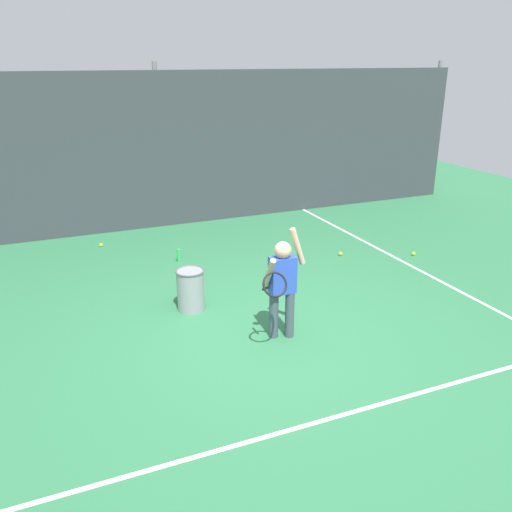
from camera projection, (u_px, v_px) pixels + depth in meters
The scene contains 13 objects.
ground_plane at pixel (270, 341), 6.38m from camera, with size 20.00×20.00×0.00m, color #2D7247.
court_line_baseline at pixel (339, 416), 5.04m from camera, with size 9.00×0.05×0.00m, color white.
court_line_sideline at pixel (424, 273), 8.39m from camera, with size 0.05×9.00×0.00m, color white.
back_fence_windscreen at pixel (160, 152), 10.26m from camera, with size 13.45×0.08×2.95m, color #383D42.
fence_post_1 at pixel (159, 147), 10.28m from camera, with size 0.09×0.09×3.10m, color slate.
fence_post_2 at pixel (433, 130), 12.70m from camera, with size 0.09×0.09×3.10m, color slate.
tennis_player at pixel (282, 282), 6.21m from camera, with size 0.72×0.58×1.35m.
ball_hopper at pixel (191, 289), 7.08m from camera, with size 0.38×0.38×0.56m.
water_bottle at pixel (179, 256), 8.81m from camera, with size 0.07×0.07×0.22m, color green.
tennis_ball_1 at pixel (414, 254), 9.12m from camera, with size 0.07×0.07×0.07m, color #CCE033.
tennis_ball_2 at pixel (101, 245), 9.54m from camera, with size 0.07×0.07×0.07m, color #CCE033.
tennis_ball_4 at pixel (341, 254), 9.12m from camera, with size 0.07×0.07×0.07m, color #CCE033.
tennis_ball_5 at pixel (201, 291), 7.64m from camera, with size 0.07×0.07×0.07m, color #CCE033.
Camera 1 is at (-2.36, -5.12, 3.16)m, focal length 37.68 mm.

